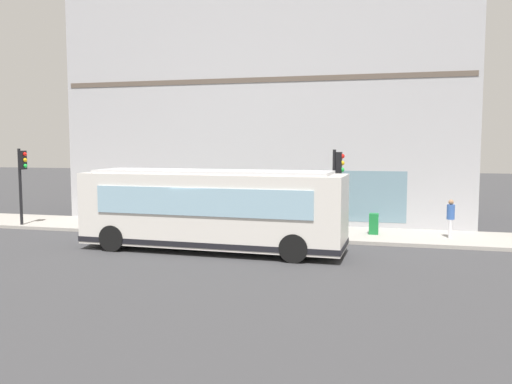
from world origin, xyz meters
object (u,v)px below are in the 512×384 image
at_px(newspaper_vending_box, 374,224).
at_px(pedestrian_walking_along_curb, 328,208).
at_px(city_bus_nearside, 212,210).
at_px(fire_hydrant, 236,220).
at_px(traffic_light_near_corner, 337,177).
at_px(pedestrian_by_light_pole, 451,216).
at_px(traffic_light_down_block, 22,172).

bearing_deg(newspaper_vending_box, pedestrian_walking_along_curb, 59.73).
distance_m(city_bus_nearside, fire_hydrant, 4.82).
xyz_separation_m(traffic_light_near_corner, pedestrian_by_light_pole, (1.31, -4.59, -1.65)).
relative_size(fire_hydrant, newspaper_vending_box, 0.82).
height_order(traffic_light_down_block, pedestrian_by_light_pole, traffic_light_down_block).
xyz_separation_m(fire_hydrant, newspaper_vending_box, (-0.27, -6.34, 0.09)).
bearing_deg(traffic_light_near_corner, newspaper_vending_box, -44.97).
bearing_deg(traffic_light_down_block, pedestrian_walking_along_curb, -79.38).
bearing_deg(fire_hydrant, city_bus_nearside, -174.63).
height_order(traffic_light_near_corner, pedestrian_walking_along_curb, traffic_light_near_corner).
relative_size(city_bus_nearside, pedestrian_walking_along_curb, 6.11).
bearing_deg(newspaper_vending_box, city_bus_nearside, 126.79).
distance_m(traffic_light_near_corner, traffic_light_down_block, 15.07).
bearing_deg(pedestrian_by_light_pole, traffic_light_near_corner, 105.98).
relative_size(city_bus_nearside, traffic_light_near_corner, 2.75).
bearing_deg(traffic_light_down_block, fire_hydrant, -80.32).
xyz_separation_m(traffic_light_near_corner, newspaper_vending_box, (1.47, -1.47, -2.11)).
bearing_deg(city_bus_nearside, traffic_light_near_corner, -56.43).
xyz_separation_m(traffic_light_near_corner, pedestrian_walking_along_curb, (2.71, 0.65, -1.62)).
relative_size(pedestrian_by_light_pole, newspaper_vending_box, 1.78).
distance_m(city_bus_nearside, traffic_light_down_block, 11.11).
distance_m(city_bus_nearside, newspaper_vending_box, 7.43).
height_order(pedestrian_by_light_pole, newspaper_vending_box, pedestrian_by_light_pole).
relative_size(traffic_light_near_corner, fire_hydrant, 4.97).
bearing_deg(traffic_light_near_corner, fire_hydrant, 70.24).
relative_size(city_bus_nearside, fire_hydrant, 13.66).
bearing_deg(pedestrian_walking_along_curb, pedestrian_by_light_pole, -104.95).
bearing_deg(fire_hydrant, traffic_light_near_corner, -109.76).
distance_m(traffic_light_near_corner, pedestrian_walking_along_curb, 3.22).
height_order(fire_hydrant, newspaper_vending_box, newspaper_vending_box).
bearing_deg(fire_hydrant, newspaper_vending_box, -92.47).
distance_m(traffic_light_near_corner, fire_hydrant, 5.62).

